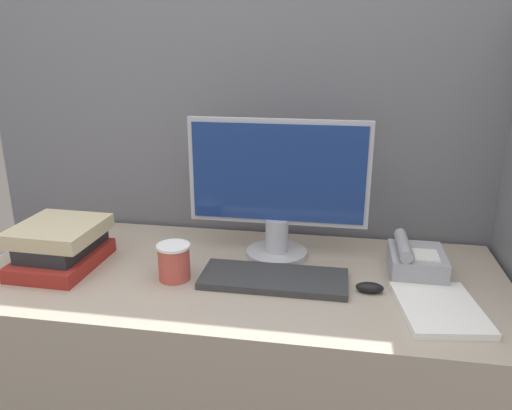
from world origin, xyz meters
The scene contains 9 objects.
cubicle_panel_rear centered at (0.00, 0.71, 0.81)m, with size 1.95×0.04×1.62m.
desk centered at (0.00, 0.34, 0.39)m, with size 1.55×0.68×0.77m.
monitor centered at (0.10, 0.48, 0.99)m, with size 0.55×0.19×0.44m.
keyboard centered at (0.11, 0.30, 0.78)m, with size 0.41×0.17×0.02m.
mouse centered at (0.38, 0.28, 0.79)m, with size 0.08×0.04×0.03m.
coffee_cup centered at (-0.17, 0.27, 0.83)m, with size 0.10×0.10×0.11m.
book_stack centered at (-0.54, 0.30, 0.84)m, with size 0.25×0.29×0.13m.
desk_telephone centered at (0.51, 0.41, 0.81)m, with size 0.15×0.18×0.11m.
paper_pile centered at (0.55, 0.21, 0.78)m, with size 0.23×0.28×0.02m.
Camera 1 is at (0.28, -0.97, 1.42)m, focal length 35.00 mm.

